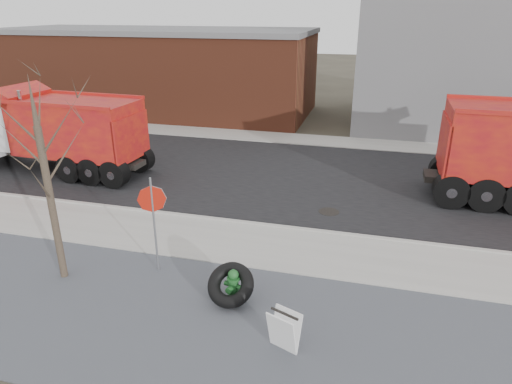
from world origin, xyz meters
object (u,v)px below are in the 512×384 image
(sandwich_board, at_px, (284,331))
(stop_sign, at_px, (153,209))
(truck_tire, at_px, (231,285))
(fire_hydrant, at_px, (233,287))
(dump_truck_red_b, at_px, (57,130))

(sandwich_board, bearing_deg, stop_sign, 172.80)
(truck_tire, xyz_separation_m, stop_sign, (-2.30, 0.85, 1.31))
(stop_sign, bearing_deg, sandwich_board, -30.98)
(fire_hydrant, height_order, dump_truck_red_b, dump_truck_red_b)
(fire_hydrant, xyz_separation_m, truck_tire, (-0.04, -0.07, 0.10))
(fire_hydrant, relative_size, stop_sign, 0.33)
(truck_tire, relative_size, sandwich_board, 1.34)
(fire_hydrant, distance_m, dump_truck_red_b, 12.16)
(truck_tire, height_order, stop_sign, stop_sign)
(truck_tire, distance_m, sandwich_board, 1.98)
(truck_tire, distance_m, stop_sign, 2.78)
(truck_tire, relative_size, dump_truck_red_b, 0.14)
(sandwich_board, height_order, dump_truck_red_b, dump_truck_red_b)
(sandwich_board, relative_size, dump_truck_red_b, 0.11)
(truck_tire, xyz_separation_m, dump_truck_red_b, (-9.79, 7.07, 1.30))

